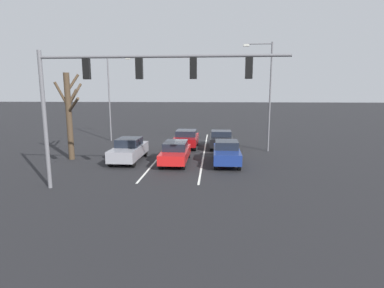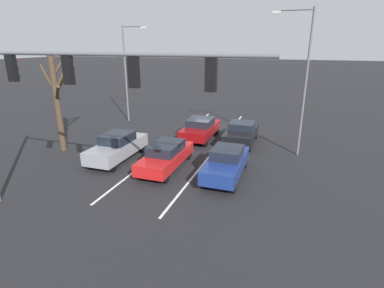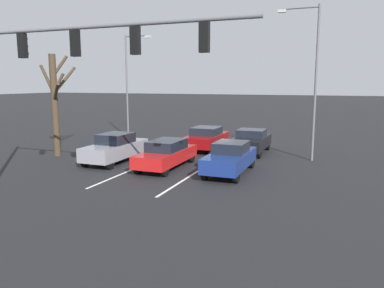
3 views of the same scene
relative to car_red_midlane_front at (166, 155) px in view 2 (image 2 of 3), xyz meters
name	(u,v)px [view 2 (image 2 of 3)]	position (x,y,z in m)	size (l,w,h in m)	color
ground_plane	(208,131)	(-0.18, -8.00, -0.76)	(240.00, 240.00, 0.00)	black
lane_stripe_left_divider	(217,146)	(-1.82, -4.56, -0.76)	(0.12, 18.88, 0.01)	silver
lane_stripe_center_divider	(173,142)	(1.46, -4.56, -0.76)	(0.12, 18.88, 0.01)	silver
car_red_midlane_front	(166,155)	(0.00, 0.00, 0.00)	(1.70, 4.62, 1.47)	red
car_gray_rightlane_front	(118,147)	(3.33, -0.33, 0.05)	(1.74, 4.60, 1.62)	gray
car_navy_leftlane_front	(226,162)	(-3.46, 0.01, 0.04)	(1.71, 4.42, 1.56)	navy
car_maroon_midlane_second	(200,128)	(-0.18, -5.87, 0.04)	(1.94, 4.31, 1.52)	maroon
car_black_leftlane_second	(241,133)	(-3.22, -5.79, 0.01)	(1.91, 4.24, 1.50)	black
traffic_signal_gantry	(55,88)	(1.56, 5.86, 4.46)	(11.74, 0.37, 6.73)	slate
street_lamp_right_shoulder	(128,67)	(7.41, -8.99, 4.00)	(2.26, 0.24, 8.19)	slate
street_lamp_left_shoulder	(302,74)	(-6.78, -4.70, 4.23)	(2.29, 0.24, 8.64)	slate
bare_tree_near	(58,99)	(7.60, -0.60, 2.64)	(2.25, 2.97, 6.11)	#423323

